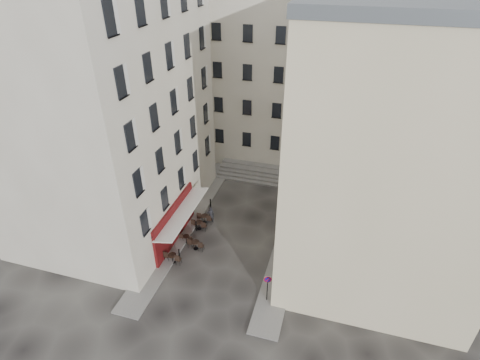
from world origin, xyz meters
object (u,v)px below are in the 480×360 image
at_px(no_parking_sign, 267,284).
at_px(bistro_table_b, 196,244).
at_px(bistro_table_a, 173,257).
at_px(pedestrian, 211,215).

height_order(no_parking_sign, bistro_table_b, no_parking_sign).
bearing_deg(bistro_table_a, no_parking_sign, -11.65).
distance_m(bistro_table_a, pedestrian, 5.61).
bearing_deg(no_parking_sign, pedestrian, 118.05).
xyz_separation_m(no_parking_sign, pedestrian, (-6.60, 7.08, -0.84)).
xyz_separation_m(bistro_table_a, bistro_table_b, (1.12, 1.89, -0.01)).
bearing_deg(pedestrian, no_parking_sign, 108.85).
bearing_deg(pedestrian, bistro_table_b, 66.32).
bearing_deg(bistro_table_a, pedestrian, 78.77).
distance_m(bistro_table_b, pedestrian, 3.62).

